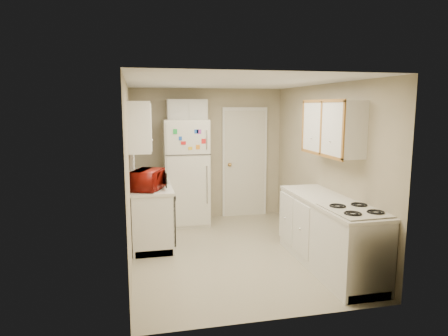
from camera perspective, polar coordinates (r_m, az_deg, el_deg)
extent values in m
plane|color=#B9B092|center=(5.90, 1.07, -11.85)|extent=(3.80, 3.80, 0.00)
plane|color=white|center=(5.52, 1.14, 12.11)|extent=(3.80, 3.80, 0.00)
plane|color=tan|center=(5.44, -13.40, -0.77)|extent=(3.80, 3.80, 0.00)
plane|color=tan|center=(6.07, 14.07, 0.19)|extent=(3.80, 3.80, 0.00)
plane|color=tan|center=(7.43, -2.33, 2.01)|extent=(2.80, 2.80, 0.00)
plane|color=tan|center=(3.80, 7.84, -4.72)|extent=(2.80, 2.80, 0.00)
cube|color=silver|center=(6.48, -10.38, -5.92)|extent=(0.60, 1.80, 0.90)
cube|color=black|center=(5.90, -7.33, -6.90)|extent=(0.03, 0.58, 0.72)
cube|color=gray|center=(6.53, -10.53, -2.11)|extent=(0.54, 0.74, 0.16)
imported|color=maroon|center=(5.79, -10.82, -1.62)|extent=(0.59, 0.46, 0.35)
imported|color=silver|center=(6.76, -11.06, -0.55)|extent=(0.08, 0.08, 0.17)
cube|color=silver|center=(6.43, -13.04, 4.30)|extent=(0.10, 0.98, 1.08)
cube|color=silver|center=(5.59, -12.04, 5.73)|extent=(0.30, 0.45, 0.70)
cube|color=beige|center=(7.10, -5.44, -0.56)|extent=(0.78, 0.76, 1.85)
cube|color=silver|center=(7.17, -5.33, 8.14)|extent=(0.70, 0.30, 0.40)
cube|color=beige|center=(7.57, 2.96, 0.76)|extent=(0.86, 0.06, 2.08)
cube|color=silver|center=(5.41, 14.69, -9.06)|extent=(0.60, 2.00, 0.90)
cube|color=beige|center=(4.96, 18.09, -10.73)|extent=(0.64, 0.78, 0.92)
cube|color=silver|center=(5.49, 15.22, 5.56)|extent=(0.30, 1.20, 0.70)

